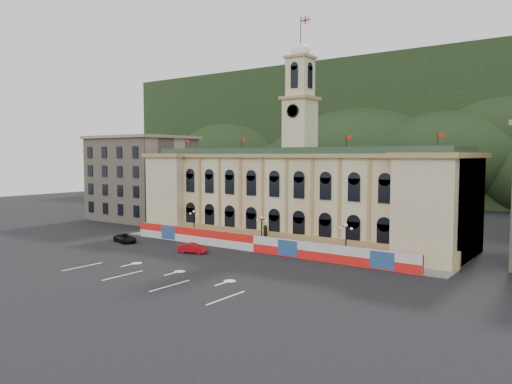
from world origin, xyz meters
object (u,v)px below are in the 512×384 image
Objects in this scene: statue at (265,241)px; red_sedan at (193,248)px; lamp_center at (262,230)px; black_suv at (125,238)px.

red_sedan is at bearing -126.87° from statue.
lamp_center is at bearing -58.20° from red_sedan.
lamp_center is at bearing -54.41° from black_suv.
black_suv is (-15.27, 0.03, -0.03)m from red_sedan.
lamp_center reaches higher than statue.
red_sedan is 15.27m from black_suv.
red_sedan is (-6.75, -9.00, -0.46)m from statue.
statue reaches higher than black_suv.
lamp_center reaches higher than black_suv.
lamp_center is (0.00, -1.00, 1.89)m from statue.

